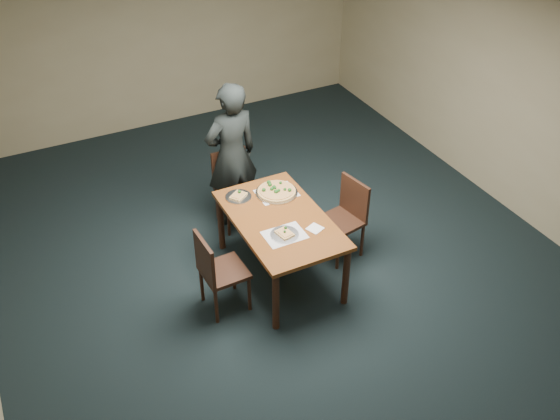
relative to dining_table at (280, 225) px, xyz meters
name	(u,v)px	position (x,y,z in m)	size (l,w,h in m)	color
ground	(290,276)	(0.08, -0.10, -0.66)	(8.00, 8.00, 0.00)	black
room_shell	(292,135)	(0.08, -0.10, 1.08)	(8.00, 8.00, 8.00)	tan
dining_table	(280,225)	(0.00, 0.00, 0.00)	(0.90, 1.50, 0.75)	#623213
chair_far	(233,184)	(-0.05, 1.12, -0.14)	(0.42, 0.42, 0.91)	black
chair_left	(216,269)	(-0.78, -0.18, -0.14)	(0.44, 0.44, 0.91)	black
chair_right	(346,214)	(0.81, 0.02, -0.14)	(0.49, 0.49, 0.91)	black
diner	(232,155)	(-0.04, 1.15, 0.22)	(0.64, 0.42, 1.77)	black
placemat_main	(277,193)	(0.17, 0.42, 0.09)	(0.42, 0.32, 0.00)	white
placemat_near	(285,235)	(-0.08, -0.27, 0.09)	(0.40, 0.30, 0.00)	white
pizza_pan	(276,191)	(0.17, 0.42, 0.12)	(0.45, 0.45, 0.07)	silver
slice_plate_near	(285,234)	(-0.08, -0.27, 0.11)	(0.28, 0.28, 0.06)	silver
slice_plate_far	(238,196)	(-0.23, 0.53, 0.10)	(0.28, 0.28, 0.06)	silver
napkin	(315,229)	(0.23, -0.32, 0.09)	(0.14, 0.14, 0.01)	white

